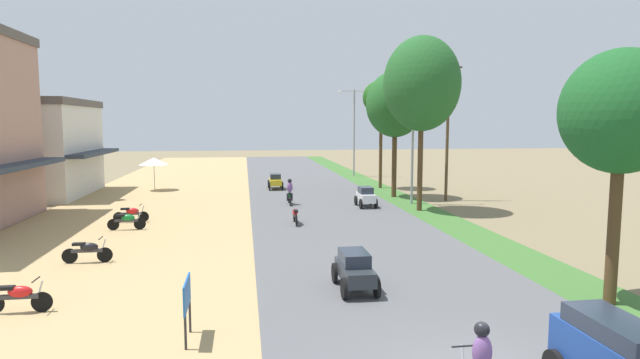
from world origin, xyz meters
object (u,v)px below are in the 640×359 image
(car_sedan_charcoal, at_px, (355,269))
(car_sedan_yellow, at_px, (275,181))
(median_tree_nearest, at_px, (621,113))
(car_hatchback_white, at_px, (366,196))
(parked_motorbike_fourth, at_px, (132,213))
(vendor_umbrella, at_px, (154,161))
(parked_motorbike_nearest, at_px, (18,296))
(utility_pole_near, at_px, (448,128))
(street_signboard, at_px, (187,298))
(motorbike_ahead_third, at_px, (295,214))
(streetlamp_mid, at_px, (354,127))
(motorbike_ahead_fourth, at_px, (290,192))
(car_van_blue, at_px, (611,356))
(parked_motorbike_second, at_px, (88,250))
(median_tree_second, at_px, (422,84))
(median_tree_fourth, at_px, (381,98))
(median_tree_third, at_px, (395,105))
(parked_motorbike_third, at_px, (127,220))
(streetlamp_near, at_px, (413,131))

(car_sedan_charcoal, xyz_separation_m, car_sedan_yellow, (-0.96, 24.98, 0.00))
(median_tree_nearest, relative_size, car_hatchback_white, 3.61)
(parked_motorbike_fourth, xyz_separation_m, car_sedan_yellow, (8.25, 12.50, 0.19))
(vendor_umbrella, xyz_separation_m, car_sedan_yellow, (9.25, -0.70, -1.57))
(parked_motorbike_nearest, xyz_separation_m, utility_pole_near, (19.63, 18.32, 4.34))
(parked_motorbike_nearest, relative_size, median_tree_nearest, 0.25)
(median_tree_nearest, height_order, car_sedan_yellow, median_tree_nearest)
(street_signboard, bearing_deg, parked_motorbike_fourth, 106.05)
(car_sedan_yellow, height_order, motorbike_ahead_third, car_sedan_yellow)
(streetlamp_mid, height_order, car_sedan_yellow, streetlamp_mid)
(car_sedan_yellow, distance_m, motorbike_ahead_fourth, 7.91)
(parked_motorbike_nearest, distance_m, car_van_blue, 14.35)
(street_signboard, bearing_deg, parked_motorbike_nearest, 152.13)
(parked_motorbike_second, distance_m, median_tree_second, 19.82)
(median_tree_fourth, bearing_deg, parked_motorbike_nearest, -123.86)
(median_tree_nearest, distance_m, median_tree_third, 21.83)
(parked_motorbike_third, height_order, motorbike_ahead_third, motorbike_ahead_third)
(street_signboard, distance_m, median_tree_fourth, 30.83)
(parked_motorbike_third, height_order, car_hatchback_white, car_hatchback_white)
(median_tree_third, relative_size, car_sedan_yellow, 3.86)
(parked_motorbike_fourth, distance_m, car_van_blue, 23.28)
(vendor_umbrella, relative_size, median_tree_third, 0.29)
(parked_motorbike_third, relative_size, streetlamp_mid, 0.21)
(motorbike_ahead_fourth, bearing_deg, street_signboard, -101.76)
(median_tree_fourth, xyz_separation_m, utility_pole_near, (2.73, -6.86, -2.25))
(parked_motorbike_third, bearing_deg, motorbike_ahead_fourth, 37.70)
(median_tree_second, distance_m, car_van_blue, 22.33)
(median_tree_third, distance_m, utility_pole_near, 3.93)
(car_hatchback_white, distance_m, motorbike_ahead_fourth, 4.83)
(streetlamp_mid, bearing_deg, parked_motorbike_second, -118.97)
(median_tree_third, relative_size, car_hatchback_white, 4.36)
(median_tree_second, height_order, streetlamp_mid, median_tree_second)
(car_sedan_charcoal, relative_size, car_sedan_yellow, 1.00)
(parked_motorbike_nearest, distance_m, street_signboard, 5.43)
(street_signboard, relative_size, streetlamp_mid, 0.18)
(median_tree_fourth, height_order, car_sedan_charcoal, median_tree_fourth)
(streetlamp_near, xyz_separation_m, motorbike_ahead_fourth, (-7.81, 0.65, -3.85))
(parked_motorbike_fourth, height_order, median_tree_third, median_tree_third)
(parked_motorbike_nearest, xyz_separation_m, car_van_blue, (12.73, -6.60, 0.47))
(median_tree_fourth, bearing_deg, parked_motorbike_third, -139.39)
(parked_motorbike_second, height_order, median_tree_fourth, median_tree_fourth)
(parked_motorbike_second, relative_size, median_tree_fourth, 0.21)
(car_sedan_charcoal, bearing_deg, motorbike_ahead_fourth, 91.78)
(median_tree_nearest, xyz_separation_m, streetlamp_mid, (0.25, 36.42, -0.66))
(parked_motorbike_nearest, relative_size, utility_pole_near, 0.19)
(parked_motorbike_nearest, bearing_deg, median_tree_second, 41.36)
(car_hatchback_white, relative_size, motorbike_ahead_third, 1.11)
(parked_motorbike_nearest, height_order, motorbike_ahead_fourth, motorbike_ahead_fourth)
(median_tree_fourth, height_order, motorbike_ahead_fourth, median_tree_fourth)
(car_van_blue, bearing_deg, car_sedan_charcoal, 114.18)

